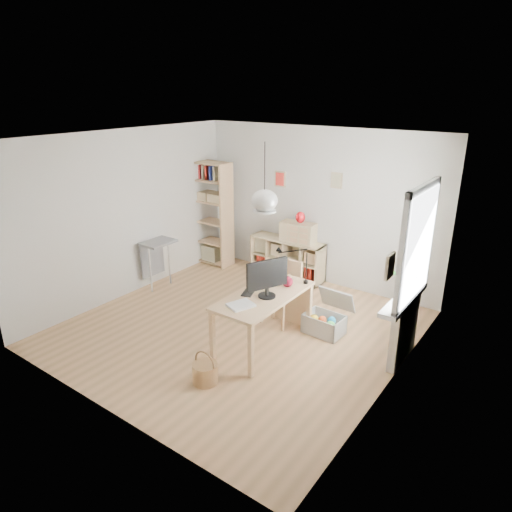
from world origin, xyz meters
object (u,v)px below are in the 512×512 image
Objects in this scene: storage_chest at (327,320)px; monitor at (267,276)px; desk at (264,301)px; drawer_chest at (298,232)px; tall_bookshelf at (211,209)px; cube_shelf at (287,261)px; chair at (283,287)px.

storage_chest is 1.18× the size of monitor.
desk is 2.75× the size of monitor.
monitor is at bearing -115.49° from storage_chest.
drawer_chest is (-0.86, 2.23, -0.14)m from monitor.
tall_bookshelf is 1.82m from drawer_chest.
drawer_chest is at bearing 7.60° from tall_bookshelf.
tall_bookshelf is 3.67× the size of monitor.
chair is (0.85, -1.50, 0.24)m from cube_shelf.
monitor is (2.66, -1.99, -0.06)m from tall_bookshelf.
tall_bookshelf is 3.44m from storage_chest.
monitor is at bearing -69.35° from chair.
tall_bookshelf is 3.24× the size of drawer_chest.
desk is 0.76m from chair.
cube_shelf is at bearing 10.19° from tall_bookshelf.
cube_shelf is at bearing 122.67° from chair.
chair is 1.46× the size of storage_chest.
storage_chest is (0.53, 0.80, -0.47)m from desk.
cube_shelf reaches higher than storage_chest.
monitor is (1.09, -2.27, 0.73)m from cube_shelf.
desk is at bearing -73.71° from chair.
chair is 0.79m from storage_chest.
drawer_chest is at bearing 136.09° from monitor.
storage_chest is at bearing -20.18° from tall_bookshelf.
storage_chest is 1.04× the size of drawer_chest.
desk is 0.38m from monitor.
monitor reaches higher than storage_chest.
drawer_chest is (-0.62, 1.46, 0.36)m from chair.
tall_bookshelf is 2.76m from chair.
desk is 1.07× the size of cube_shelf.
desk is 1.60× the size of chair.
cube_shelf is at bearing 140.73° from monitor.
chair is at bearing -60.42° from cube_shelf.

